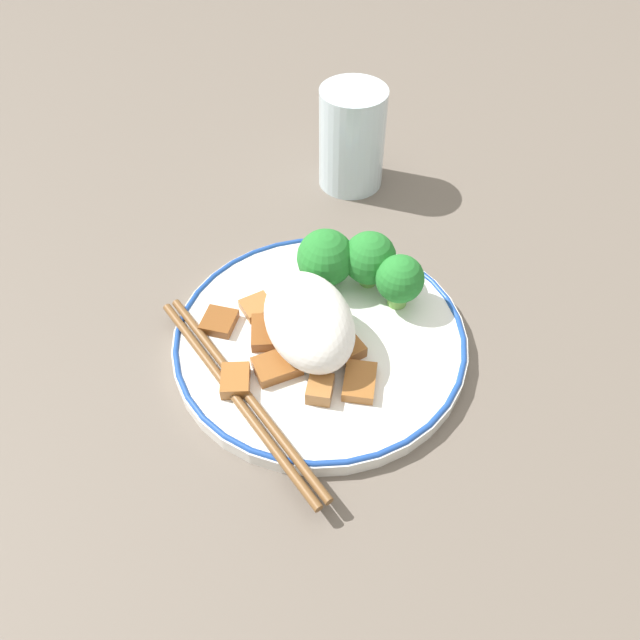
{
  "coord_description": "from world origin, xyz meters",
  "views": [
    {
      "loc": [
        0.33,
        -0.12,
        0.43
      ],
      "look_at": [
        0.0,
        0.0,
        0.03
      ],
      "focal_mm": 35.0,
      "sensor_mm": 36.0,
      "label": 1
    }
  ],
  "objects_px": {
    "drinking_glass": "(352,138)",
    "broccoli_back_left": "(400,280)",
    "broccoli_back_right": "(326,258)",
    "chopsticks": "(238,392)",
    "broccoli_back_center": "(370,259)",
    "plate": "(320,339)"
  },
  "relations": [
    {
      "from": "plate",
      "to": "broccoli_back_right",
      "type": "relative_size",
      "value": 4.5
    },
    {
      "from": "plate",
      "to": "broccoli_back_left",
      "type": "bearing_deg",
      "value": 98.28
    },
    {
      "from": "broccoli_back_right",
      "to": "drinking_glass",
      "type": "relative_size",
      "value": 0.51
    },
    {
      "from": "broccoli_back_center",
      "to": "chopsticks",
      "type": "bearing_deg",
      "value": -61.28
    },
    {
      "from": "plate",
      "to": "broccoli_back_center",
      "type": "relative_size",
      "value": 4.62
    },
    {
      "from": "broccoli_back_center",
      "to": "broccoli_back_right",
      "type": "distance_m",
      "value": 0.04
    },
    {
      "from": "plate",
      "to": "broccoli_back_center",
      "type": "xyz_separation_m",
      "value": [
        -0.05,
        0.06,
        0.04
      ]
    },
    {
      "from": "broccoli_back_right",
      "to": "chopsticks",
      "type": "xyz_separation_m",
      "value": [
        0.1,
        -0.11,
        -0.03
      ]
    },
    {
      "from": "chopsticks",
      "to": "broccoli_back_right",
      "type": "bearing_deg",
      "value": 130.78
    },
    {
      "from": "plate",
      "to": "broccoli_back_right",
      "type": "bearing_deg",
      "value": 155.15
    },
    {
      "from": "broccoli_back_left",
      "to": "chopsticks",
      "type": "xyz_separation_m",
      "value": [
        0.05,
        -0.16,
        -0.03
      ]
    },
    {
      "from": "chopsticks",
      "to": "drinking_glass",
      "type": "xyz_separation_m",
      "value": [
        -0.25,
        0.2,
        0.04
      ]
    },
    {
      "from": "broccoli_back_left",
      "to": "broccoli_back_center",
      "type": "distance_m",
      "value": 0.04
    },
    {
      "from": "plate",
      "to": "chopsticks",
      "type": "height_order",
      "value": "chopsticks"
    },
    {
      "from": "broccoli_back_left",
      "to": "broccoli_back_right",
      "type": "height_order",
      "value": "broccoli_back_right"
    },
    {
      "from": "drinking_glass",
      "to": "broccoli_back_left",
      "type": "bearing_deg",
      "value": -10.54
    },
    {
      "from": "broccoli_back_center",
      "to": "drinking_glass",
      "type": "height_order",
      "value": "drinking_glass"
    },
    {
      "from": "broccoli_back_left",
      "to": "chopsticks",
      "type": "bearing_deg",
      "value": -73.67
    },
    {
      "from": "plate",
      "to": "chopsticks",
      "type": "xyz_separation_m",
      "value": [
        0.04,
        -0.08,
        0.01
      ]
    },
    {
      "from": "broccoli_back_left",
      "to": "broccoli_back_center",
      "type": "xyz_separation_m",
      "value": [
        -0.03,
        -0.01,
        0.0
      ]
    },
    {
      "from": "plate",
      "to": "broccoli_back_right",
      "type": "xyz_separation_m",
      "value": [
        -0.06,
        0.03,
        0.04
      ]
    },
    {
      "from": "chopsticks",
      "to": "drinking_glass",
      "type": "height_order",
      "value": "drinking_glass"
    }
  ]
}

